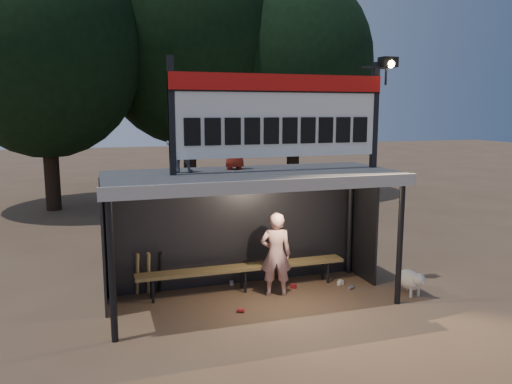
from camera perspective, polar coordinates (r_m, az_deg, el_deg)
ground at (r=9.13m, az=-0.44°, el=-12.31°), size 80.00×80.00×0.00m
player at (r=9.16m, az=2.28°, el=-7.11°), size 0.65×0.51×1.55m
child_a at (r=8.55m, az=-8.76°, el=5.30°), size 0.47×0.38×0.92m
child_b at (r=8.92m, az=-2.50°, el=5.54°), size 0.45×0.30×0.92m
dugout_shelter at (r=8.85m, az=-0.92°, el=-0.56°), size 5.10×2.08×2.32m
scoreboard_assembly at (r=8.66m, az=3.12°, el=9.04°), size 4.10×0.27×1.99m
bench at (r=9.48m, az=-1.45°, el=-8.71°), size 4.00×0.35×0.48m
tree_left at (r=18.29m, az=-23.14°, el=15.32°), size 6.46×6.46×9.27m
tree_mid at (r=20.11m, az=-7.86°, el=17.21°), size 7.22×7.22×10.36m
tree_right at (r=20.15m, az=4.37°, el=14.46°), size 6.08×6.08×8.72m
dog at (r=9.76m, az=17.25°, el=-9.55°), size 0.36×0.81×0.49m
bats at (r=9.42m, az=-12.18°, el=-9.04°), size 0.49×0.33×0.84m
litter at (r=9.65m, az=5.07°, el=-10.88°), size 2.45×1.45×0.08m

